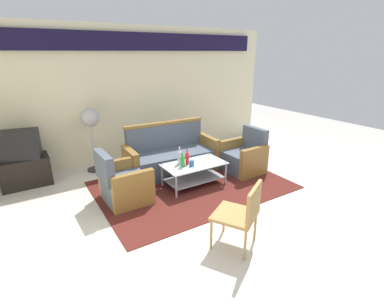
{
  "coord_description": "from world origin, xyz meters",
  "views": [
    {
      "loc": [
        -2.5,
        -3.0,
        2.27
      ],
      "look_at": [
        -0.1,
        0.85,
        0.65
      ],
      "focal_mm": 26.73,
      "sensor_mm": 36.0,
      "label": 1
    }
  ],
  "objects_px": {
    "coffee_table": "(194,171)",
    "tv_stand": "(26,171)",
    "bottle_red": "(187,158)",
    "armchair_left": "(124,184)",
    "wicker_chair": "(242,211)",
    "pedestal_fan": "(90,121)",
    "cup": "(192,163)",
    "bottle_clear": "(180,157)",
    "couch": "(171,157)",
    "bottle_green": "(182,161)",
    "television": "(20,145)",
    "armchair_right": "(244,157)"
  },
  "relations": [
    {
      "from": "couch",
      "to": "bottle_green",
      "type": "relative_size",
      "value": 7.17
    },
    {
      "from": "bottle_green",
      "to": "bottle_red",
      "type": "bearing_deg",
      "value": 24.56
    },
    {
      "from": "coffee_table",
      "to": "bottle_clear",
      "type": "bearing_deg",
      "value": 147.99
    },
    {
      "from": "couch",
      "to": "armchair_left",
      "type": "distance_m",
      "value": 1.36
    },
    {
      "from": "coffee_table",
      "to": "tv_stand",
      "type": "distance_m",
      "value": 3.01
    },
    {
      "from": "bottle_red",
      "to": "tv_stand",
      "type": "height_order",
      "value": "bottle_red"
    },
    {
      "from": "tv_stand",
      "to": "armchair_right",
      "type": "bearing_deg",
      "value": -22.97
    },
    {
      "from": "bottle_clear",
      "to": "pedestal_fan",
      "type": "height_order",
      "value": "pedestal_fan"
    },
    {
      "from": "bottle_red",
      "to": "bottle_clear",
      "type": "bearing_deg",
      "value": 140.8
    },
    {
      "from": "bottle_red",
      "to": "television",
      "type": "relative_size",
      "value": 0.42
    },
    {
      "from": "television",
      "to": "wicker_chair",
      "type": "relative_size",
      "value": 0.79
    },
    {
      "from": "armchair_left",
      "to": "tv_stand",
      "type": "xyz_separation_m",
      "value": [
        -1.29,
        1.5,
        -0.03
      ]
    },
    {
      "from": "tv_stand",
      "to": "pedestal_fan",
      "type": "bearing_deg",
      "value": 2.35
    },
    {
      "from": "armchair_left",
      "to": "pedestal_fan",
      "type": "relative_size",
      "value": 0.67
    },
    {
      "from": "bottle_green",
      "to": "tv_stand",
      "type": "relative_size",
      "value": 0.32
    },
    {
      "from": "armchair_left",
      "to": "cup",
      "type": "xyz_separation_m",
      "value": [
        1.17,
        -0.17,
        0.17
      ]
    },
    {
      "from": "bottle_green",
      "to": "cup",
      "type": "relative_size",
      "value": 2.54
    },
    {
      "from": "bottle_red",
      "to": "wicker_chair",
      "type": "xyz_separation_m",
      "value": [
        -0.34,
        -1.82,
        -0.02
      ]
    },
    {
      "from": "couch",
      "to": "wicker_chair",
      "type": "distance_m",
      "value": 2.55
    },
    {
      "from": "armchair_right",
      "to": "wicker_chair",
      "type": "height_order",
      "value": "armchair_right"
    },
    {
      "from": "armchair_left",
      "to": "cup",
      "type": "relative_size",
      "value": 8.5
    },
    {
      "from": "wicker_chair",
      "to": "armchair_left",
      "type": "bearing_deg",
      "value": 82.8
    },
    {
      "from": "pedestal_fan",
      "to": "tv_stand",
      "type": "bearing_deg",
      "value": -177.65
    },
    {
      "from": "couch",
      "to": "tv_stand",
      "type": "xyz_separation_m",
      "value": [
        -2.48,
        0.85,
        -0.06
      ]
    },
    {
      "from": "bottle_green",
      "to": "television",
      "type": "distance_m",
      "value": 2.82
    },
    {
      "from": "armchair_right",
      "to": "tv_stand",
      "type": "xyz_separation_m",
      "value": [
        -3.73,
        1.58,
        -0.03
      ]
    },
    {
      "from": "bottle_red",
      "to": "tv_stand",
      "type": "relative_size",
      "value": 0.35
    },
    {
      "from": "coffee_table",
      "to": "television",
      "type": "xyz_separation_m",
      "value": [
        -2.55,
        1.61,
        0.49
      ]
    },
    {
      "from": "armchair_left",
      "to": "coffee_table",
      "type": "distance_m",
      "value": 1.26
    },
    {
      "from": "armchair_left",
      "to": "bottle_red",
      "type": "height_order",
      "value": "armchair_left"
    },
    {
      "from": "armchair_left",
      "to": "coffee_table",
      "type": "height_order",
      "value": "armchair_left"
    },
    {
      "from": "bottle_clear",
      "to": "armchair_right",
      "type": "bearing_deg",
      "value": -4.57
    },
    {
      "from": "bottle_red",
      "to": "wicker_chair",
      "type": "bearing_deg",
      "value": -100.46
    },
    {
      "from": "armchair_left",
      "to": "cup",
      "type": "bearing_deg",
      "value": 79.9
    },
    {
      "from": "bottle_red",
      "to": "coffee_table",
      "type": "bearing_deg",
      "value": -24.22
    },
    {
      "from": "bottle_green",
      "to": "television",
      "type": "height_order",
      "value": "television"
    },
    {
      "from": "cup",
      "to": "bottle_clear",
      "type": "bearing_deg",
      "value": 121.52
    },
    {
      "from": "bottle_clear",
      "to": "television",
      "type": "distance_m",
      "value": 2.77
    },
    {
      "from": "coffee_table",
      "to": "television",
      "type": "bearing_deg",
      "value": 147.77
    },
    {
      "from": "couch",
      "to": "cup",
      "type": "bearing_deg",
      "value": 90.17
    },
    {
      "from": "armchair_left",
      "to": "wicker_chair",
      "type": "distance_m",
      "value": 2.05
    },
    {
      "from": "bottle_clear",
      "to": "tv_stand",
      "type": "relative_size",
      "value": 0.39
    },
    {
      "from": "couch",
      "to": "armchair_left",
      "type": "relative_size",
      "value": 2.15
    },
    {
      "from": "bottle_green",
      "to": "armchair_right",
      "type": "bearing_deg",
      "value": 1.3
    },
    {
      "from": "cup",
      "to": "bottle_green",
      "type": "bearing_deg",
      "value": 159.52
    },
    {
      "from": "bottle_green",
      "to": "coffee_table",
      "type": "bearing_deg",
      "value": 2.14
    },
    {
      "from": "bottle_clear",
      "to": "bottle_green",
      "type": "distance_m",
      "value": 0.15
    },
    {
      "from": "cup",
      "to": "wicker_chair",
      "type": "relative_size",
      "value": 0.12
    },
    {
      "from": "coffee_table",
      "to": "pedestal_fan",
      "type": "relative_size",
      "value": 0.87
    },
    {
      "from": "pedestal_fan",
      "to": "cup",
      "type": "bearing_deg",
      "value": -54.29
    }
  ]
}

